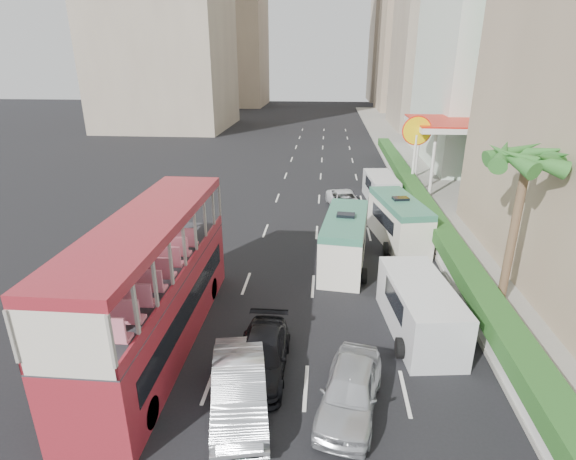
# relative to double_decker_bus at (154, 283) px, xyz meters

# --- Properties ---
(ground_plane) EXTENTS (200.00, 200.00, 0.00)m
(ground_plane) POSITION_rel_double_decker_bus_xyz_m (6.00, 0.00, -2.53)
(ground_plane) COLOR black
(ground_plane) RESTS_ON ground
(double_decker_bus) EXTENTS (2.50, 11.00, 5.06)m
(double_decker_bus) POSITION_rel_double_decker_bus_xyz_m (0.00, 0.00, 0.00)
(double_decker_bus) COLOR maroon
(double_decker_bus) RESTS_ON ground
(car_silver_lane_a) EXTENTS (2.44, 4.77, 1.50)m
(car_silver_lane_a) POSITION_rel_double_decker_bus_xyz_m (3.62, -3.07, -2.53)
(car_silver_lane_a) COLOR silver
(car_silver_lane_a) RESTS_ON ground
(car_silver_lane_b) EXTENTS (2.48, 4.40, 1.41)m
(car_silver_lane_b) POSITION_rel_double_decker_bus_xyz_m (6.98, -2.83, -2.53)
(car_silver_lane_b) COLOR silver
(car_silver_lane_b) RESTS_ON ground
(car_black) EXTENTS (1.73, 4.24, 1.23)m
(car_black) POSITION_rel_double_decker_bus_xyz_m (4.06, -1.26, -2.53)
(car_black) COLOR black
(car_black) RESTS_ON ground
(van_asset) EXTENTS (2.82, 4.63, 1.20)m
(van_asset) POSITION_rel_double_decker_bus_xyz_m (7.42, 16.95, -2.53)
(van_asset) COLOR silver
(van_asset) RESTS_ON ground
(minibus_near) EXTENTS (2.69, 6.18, 2.65)m
(minibus_near) POSITION_rel_double_decker_bus_xyz_m (7.11, 7.55, -1.20)
(minibus_near) COLOR silver
(minibus_near) RESTS_ON ground
(minibus_far) EXTENTS (3.03, 6.07, 2.57)m
(minibus_far) POSITION_rel_double_decker_bus_xyz_m (10.31, 10.91, -1.24)
(minibus_far) COLOR silver
(minibus_far) RESTS_ON ground
(panel_van_near) EXTENTS (2.71, 5.43, 2.08)m
(panel_van_near) POSITION_rel_double_decker_bus_xyz_m (9.81, 1.58, -1.49)
(panel_van_near) COLOR silver
(panel_van_near) RESTS_ON ground
(panel_van_far) EXTENTS (2.36, 4.95, 1.91)m
(panel_van_far) POSITION_rel_double_decker_bus_xyz_m (10.18, 19.08, -1.57)
(panel_van_far) COLOR silver
(panel_van_far) RESTS_ON ground
(sidewalk) EXTENTS (6.00, 120.00, 0.18)m
(sidewalk) POSITION_rel_double_decker_bus_xyz_m (15.00, 25.00, -2.44)
(sidewalk) COLOR #99968C
(sidewalk) RESTS_ON ground
(kerb_wall) EXTENTS (0.30, 44.00, 1.00)m
(kerb_wall) POSITION_rel_double_decker_bus_xyz_m (12.20, 14.00, -1.85)
(kerb_wall) COLOR silver
(kerb_wall) RESTS_ON sidewalk
(hedge) EXTENTS (1.10, 44.00, 0.70)m
(hedge) POSITION_rel_double_decker_bus_xyz_m (12.20, 14.00, -1.00)
(hedge) COLOR #2D6626
(hedge) RESTS_ON kerb_wall
(palm_tree) EXTENTS (0.36, 0.36, 6.40)m
(palm_tree) POSITION_rel_double_decker_bus_xyz_m (13.80, 4.00, 0.85)
(palm_tree) COLOR brown
(palm_tree) RESTS_ON sidewalk
(shell_station) EXTENTS (6.50, 8.00, 5.50)m
(shell_station) POSITION_rel_double_decker_bus_xyz_m (16.00, 23.00, 0.22)
(shell_station) COLOR silver
(shell_station) RESTS_ON ground
(tower_far_b) EXTENTS (14.00, 14.00, 40.00)m
(tower_far_b) POSITION_rel_double_decker_bus_xyz_m (23.00, 104.00, 17.47)
(tower_far_b) COLOR tan
(tower_far_b) RESTS_ON ground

